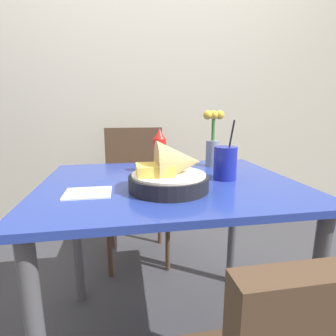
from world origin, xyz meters
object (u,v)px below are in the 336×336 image
Objects in this scene: drink_cup at (225,164)px; flower_vase at (213,141)px; chair_far_window at (135,181)px; ketchup_bottle at (160,152)px; food_basket at (172,173)px.

flower_vase is at bearing 82.06° from drink_cup.
chair_far_window is at bearing 123.56° from flower_vase.
ketchup_bottle is 0.29m from drink_cup.
chair_far_window is 0.90m from drink_cup.
flower_vase is at bearing -56.44° from chair_far_window.
ketchup_bottle is 0.72× the size of flower_vase.
flower_vase is (0.04, 0.25, 0.06)m from drink_cup.
chair_far_window is at bearing 112.16° from drink_cup.
drink_cup is at bearing -97.94° from flower_vase.
drink_cup is 0.26m from flower_vase.
drink_cup is at bearing -32.75° from ketchup_bottle.
food_basket is at bearing -156.03° from drink_cup.
chair_far_window is 3.19× the size of food_basket.
food_basket is (0.09, -0.90, 0.27)m from chair_far_window.
ketchup_bottle is at bearing -160.79° from flower_vase.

